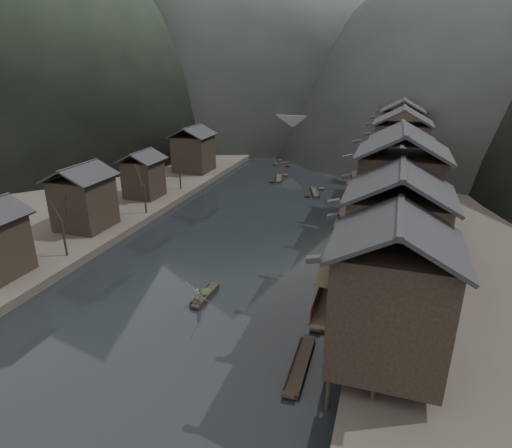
% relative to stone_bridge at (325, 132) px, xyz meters
% --- Properties ---
extents(water, '(300.00, 300.00, 0.00)m').
position_rel_stone_bridge_xyz_m(water, '(0.00, -72.00, -5.11)').
color(water, black).
rests_on(water, ground).
extents(left_bank, '(40.00, 200.00, 1.20)m').
position_rel_stone_bridge_xyz_m(left_bank, '(-35.00, -32.00, -4.51)').
color(left_bank, '#2D2823').
rests_on(left_bank, ground).
extents(stilt_houses, '(9.00, 67.60, 16.12)m').
position_rel_stone_bridge_xyz_m(stilt_houses, '(17.28, -52.83, 3.84)').
color(stilt_houses, black).
rests_on(stilt_houses, ground).
extents(left_houses, '(8.10, 53.20, 8.73)m').
position_rel_stone_bridge_xyz_m(left_houses, '(-20.50, -51.88, 0.55)').
color(left_houses, black).
rests_on(left_houses, left_bank).
extents(bare_trees, '(3.16, 43.71, 6.31)m').
position_rel_stone_bridge_xyz_m(bare_trees, '(-17.00, -62.45, 0.70)').
color(bare_trees, black).
rests_on(bare_trees, left_bank).
extents(moored_sampans, '(3.07, 62.31, 0.47)m').
position_rel_stone_bridge_xyz_m(moored_sampans, '(11.92, -50.11, -4.91)').
color(moored_sampans, black).
rests_on(moored_sampans, water).
extents(midriver_boats, '(13.99, 25.67, 0.45)m').
position_rel_stone_bridge_xyz_m(midriver_boats, '(-1.97, -25.69, -4.91)').
color(midriver_boats, black).
rests_on(midriver_boats, water).
extents(stone_bridge, '(40.00, 6.00, 9.00)m').
position_rel_stone_bridge_xyz_m(stone_bridge, '(0.00, 0.00, 0.00)').
color(stone_bridge, '#4C4C4F').
rests_on(stone_bridge, ground).
extents(hero_sampan, '(1.17, 4.85, 0.43)m').
position_rel_stone_bridge_xyz_m(hero_sampan, '(0.77, -72.04, -4.91)').
color(hero_sampan, black).
rests_on(hero_sampan, water).
extents(cargo_heap, '(1.06, 1.39, 0.64)m').
position_rel_stone_bridge_xyz_m(cargo_heap, '(0.76, -71.82, -4.36)').
color(cargo_heap, black).
rests_on(cargo_heap, hero_sampan).
extents(boatman, '(0.65, 0.48, 1.65)m').
position_rel_stone_bridge_xyz_m(boatman, '(0.83, -73.73, -3.85)').
color(boatman, '#545457').
rests_on(boatman, hero_sampan).
extents(bamboo_pole, '(1.29, 2.46, 3.45)m').
position_rel_stone_bridge_xyz_m(bamboo_pole, '(1.03, -73.73, -1.31)').
color(bamboo_pole, '#8C7A51').
rests_on(bamboo_pole, boatman).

